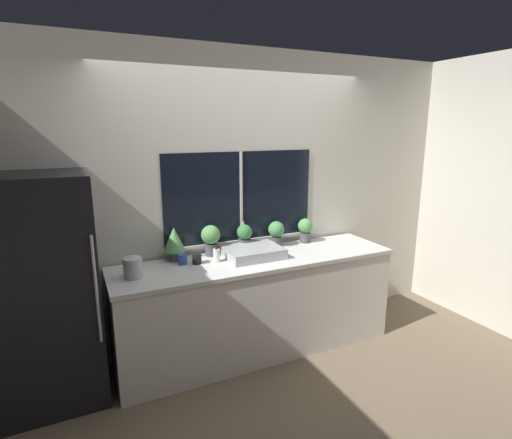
# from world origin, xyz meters

# --- Properties ---
(ground_plane) EXTENTS (14.00, 14.00, 0.00)m
(ground_plane) POSITION_xyz_m (0.00, 0.00, 0.00)
(ground_plane) COLOR brown
(wall_back) EXTENTS (8.00, 0.09, 2.70)m
(wall_back) POSITION_xyz_m (0.00, 0.70, 1.35)
(wall_back) COLOR beige
(wall_back) RESTS_ON ground_plane
(wall_right) EXTENTS (0.06, 7.00, 2.70)m
(wall_right) POSITION_xyz_m (2.34, 1.50, 1.35)
(wall_right) COLOR beige
(wall_right) RESTS_ON ground_plane
(counter) EXTENTS (2.52, 0.65, 0.88)m
(counter) POSITION_xyz_m (0.00, 0.32, 0.44)
(counter) COLOR white
(counter) RESTS_ON ground_plane
(refrigerator) EXTENTS (0.75, 0.67, 1.71)m
(refrigerator) POSITION_xyz_m (-1.68, 0.36, 0.85)
(refrigerator) COLOR black
(refrigerator) RESTS_ON ground_plane
(sink) EXTENTS (0.49, 0.43, 0.27)m
(sink) POSITION_xyz_m (-0.02, 0.36, 0.93)
(sink) COLOR #ADADB2
(sink) RESTS_ON counter
(potted_plant_far_left) EXTENTS (0.19, 0.19, 0.29)m
(potted_plant_far_left) POSITION_xyz_m (-0.67, 0.56, 1.06)
(potted_plant_far_left) COLOR #4C4C51
(potted_plant_far_left) RESTS_ON counter
(potted_plant_left) EXTENTS (0.17, 0.17, 0.28)m
(potted_plant_left) POSITION_xyz_m (-0.34, 0.56, 1.05)
(potted_plant_left) COLOR #4C4C51
(potted_plant_left) RESTS_ON counter
(potted_plant_center) EXTENTS (0.14, 0.14, 0.25)m
(potted_plant_center) POSITION_xyz_m (-0.01, 0.56, 1.02)
(potted_plant_center) COLOR #4C4C51
(potted_plant_center) RESTS_ON counter
(potted_plant_right) EXTENTS (0.15, 0.15, 0.25)m
(potted_plant_right) POSITION_xyz_m (0.32, 0.56, 1.03)
(potted_plant_right) COLOR #4C4C51
(potted_plant_right) RESTS_ON counter
(potted_plant_far_right) EXTENTS (0.15, 0.15, 0.24)m
(potted_plant_far_right) POSITION_xyz_m (0.65, 0.56, 1.02)
(potted_plant_far_right) COLOR #4C4C51
(potted_plant_far_right) RESTS_ON counter
(soap_bottle) EXTENTS (0.06, 0.06, 0.15)m
(soap_bottle) POSITION_xyz_m (-0.36, 0.37, 0.95)
(soap_bottle) COLOR white
(soap_bottle) RESTS_ON counter
(mug_black) EXTENTS (0.08, 0.08, 0.09)m
(mug_black) POSITION_xyz_m (-0.52, 0.40, 0.93)
(mug_black) COLOR black
(mug_black) RESTS_ON counter
(mug_blue) EXTENTS (0.07, 0.07, 0.09)m
(mug_blue) POSITION_xyz_m (-0.64, 0.43, 0.93)
(mug_blue) COLOR #3351AD
(mug_blue) RESTS_ON counter
(kettle) EXTENTS (0.15, 0.15, 0.18)m
(kettle) POSITION_xyz_m (-1.06, 0.30, 0.97)
(kettle) COLOR #B2B2B7
(kettle) RESTS_ON counter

